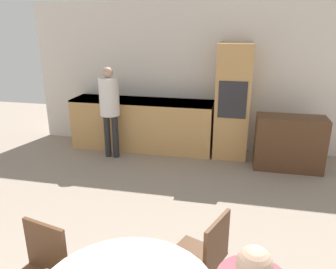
{
  "coord_description": "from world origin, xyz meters",
  "views": [
    {
      "loc": [
        0.78,
        -0.31,
        2.22
      ],
      "look_at": [
        0.07,
        2.97,
        1.08
      ],
      "focal_mm": 35.0,
      "sensor_mm": 36.0,
      "label": 1
    }
  ],
  "objects": [
    {
      "name": "wall_back",
      "position": [
        0.0,
        5.53,
        1.3
      ],
      "size": [
        6.05,
        0.05,
        2.6
      ],
      "color": "silver",
      "rests_on": "ground_plane"
    },
    {
      "name": "kitchen_counter",
      "position": [
        -0.9,
        5.19,
        0.47
      ],
      "size": [
        2.55,
        0.6,
        0.92
      ],
      "color": "tan",
      "rests_on": "ground_plane"
    },
    {
      "name": "oven_unit",
      "position": [
        0.7,
        5.2,
        0.96
      ],
      "size": [
        0.56,
        0.59,
        1.93
      ],
      "color": "tan",
      "rests_on": "ground_plane"
    },
    {
      "name": "sideboard",
      "position": [
        1.62,
        4.81,
        0.43
      ],
      "size": [
        1.05,
        0.45,
        0.86
      ],
      "color": "#51331E",
      "rests_on": "ground_plane"
    },
    {
      "name": "chair_far_right",
      "position": [
        0.61,
        1.81,
        0.49
      ],
      "size": [
        0.52,
        0.52,
        0.86
      ],
      "rotation": [
        0.0,
        0.0,
        4.33
      ],
      "color": "#51331E",
      "rests_on": "ground_plane"
    },
    {
      "name": "person_standing",
      "position": [
        -1.3,
        4.69,
        0.96
      ],
      "size": [
        0.33,
        0.33,
        1.55
      ],
      "color": "#262628",
      "rests_on": "ground_plane"
    }
  ]
}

